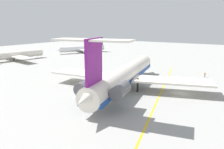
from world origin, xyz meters
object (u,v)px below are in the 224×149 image
object	(u,v)px
main_jetliner	(124,75)
ground_crew_portside	(205,74)
airliner_mid_left	(15,55)
ground_crew_near_nose	(86,65)
airliner_mid_right	(81,48)

from	to	relation	value
main_jetliner	ground_crew_portside	bearing A→B (deg)	-41.00
airliner_mid_left	ground_crew_portside	bearing A→B (deg)	-72.34
ground_crew_near_nose	ground_crew_portside	distance (m)	41.58
airliner_mid_right	main_jetliner	bearing A→B (deg)	76.55
main_jetliner	airliner_mid_right	bearing A→B (deg)	36.55
ground_crew_near_nose	ground_crew_portside	bearing A→B (deg)	86.65
main_jetliner	airliner_mid_right	world-z (taller)	main_jetliner
main_jetliner	ground_crew_portside	xyz separation A→B (m)	(25.64, -14.29, -2.74)
airliner_mid_right	ground_crew_near_nose	bearing A→B (deg)	71.02
airliner_mid_right	airliner_mid_left	bearing A→B (deg)	17.64
airliner_mid_left	airliner_mid_right	distance (m)	37.70
main_jetliner	ground_crew_portside	distance (m)	29.48
ground_crew_near_nose	main_jetliner	bearing A→B (deg)	41.91
ground_crew_near_nose	airliner_mid_right	bearing A→B (deg)	-151.68
airliner_mid_left	ground_crew_near_nose	distance (m)	38.50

